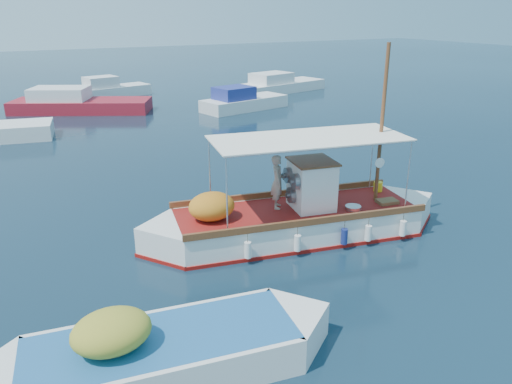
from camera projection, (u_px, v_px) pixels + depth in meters
name	position (u px, v px, depth m)	size (l,w,h in m)	color
ground	(289.00, 238.00, 14.81)	(160.00, 160.00, 0.00)	black
fishing_caique	(294.00, 220.00, 14.82)	(9.22, 3.81, 5.72)	white
dinghy	(160.00, 357.00, 9.22)	(6.79, 2.63, 1.67)	white
bg_boat_n	(77.00, 104.00, 32.80)	(9.15, 6.46, 1.80)	maroon
bg_boat_ne	(242.00, 102.00, 33.48)	(6.32, 3.42, 1.80)	silver
bg_boat_e	(279.00, 86.00, 40.73)	(8.09, 4.31, 1.80)	silver
bg_boat_far_n	(110.00, 91.00, 38.37)	(6.01, 3.18, 1.80)	silver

